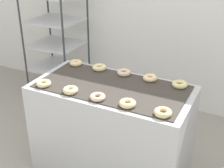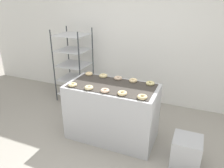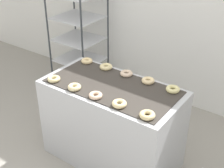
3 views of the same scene
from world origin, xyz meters
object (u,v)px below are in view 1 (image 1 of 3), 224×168
baking_rack_cart (57,44)px  donut_far_left (99,67)px  donut_far_rightmost (180,84)px  donut_near_leftmost (44,83)px  fryer_machine (112,130)px  donut_near_left (70,90)px  donut_far_leftmost (76,63)px  donut_far_right (150,78)px  donut_near_right (128,103)px  donut_near_rightmost (163,112)px  donut_far_center (124,72)px  donut_near_center (98,97)px

baking_rack_cart → donut_far_left: (1.04, -0.75, 0.16)m
donut_far_rightmost → donut_near_leftmost: bearing=-154.6°
baking_rack_cart → donut_far_left: bearing=-35.7°
fryer_machine → donut_far_left: 0.61m
donut_near_left → donut_far_leftmost: bearing=118.0°
donut_near_leftmost → donut_far_left: bearing=63.0°
donut_far_left → donut_far_right: donut_far_left is taller
donut_near_right → donut_far_left: bearing=135.4°
donut_near_rightmost → donut_far_rightmost: (-0.01, 0.50, 0.00)m
donut_far_right → donut_far_rightmost: 0.27m
fryer_machine → donut_far_right: size_ratio=10.83×
donut_near_rightmost → donut_far_rightmost: bearing=91.5°
donut_near_right → donut_far_leftmost: bearing=146.9°
donut_far_right → donut_near_leftmost: bearing=-146.9°
donut_far_leftmost → donut_far_center: bearing=0.1°
fryer_machine → donut_near_left: 0.60m
donut_near_right → donut_near_center: bearing=-178.2°
donut_near_left → donut_near_rightmost: size_ratio=0.96×
donut_near_center → donut_far_rightmost: size_ratio=0.95×
donut_near_leftmost → donut_near_rightmost: size_ratio=0.95×
baking_rack_cart → donut_far_leftmost: size_ratio=12.21×
donut_near_leftmost → donut_far_center: bearing=44.5°
fryer_machine → donut_near_left: (-0.25, -0.26, 0.48)m
baking_rack_cart → donut_far_left: baking_rack_cart is taller
donut_near_rightmost → donut_far_leftmost: size_ratio=1.06×
donut_near_leftmost → donut_near_right: size_ratio=0.97×
donut_near_rightmost → donut_far_left: 0.96m
donut_near_rightmost → donut_far_leftmost: same height
fryer_machine → donut_near_center: (0.00, -0.26, 0.48)m
donut_far_left → donut_far_rightmost: 0.79m
fryer_machine → donut_near_leftmost: 0.76m
donut_far_rightmost → donut_far_left: bearing=178.7°
baking_rack_cart → donut_near_rightmost: baking_rack_cart is taller
donut_near_center → donut_near_rightmost: 0.53m
donut_near_left → donut_far_right: 0.72m
donut_far_leftmost → donut_far_left: (0.26, 0.00, 0.00)m
donut_near_left → donut_far_leftmost: (-0.28, 0.52, -0.00)m
donut_near_leftmost → donut_far_right: bearing=33.1°
baking_rack_cart → donut_far_leftmost: bearing=-44.0°
donut_near_leftmost → donut_far_leftmost: (0.00, 0.52, 0.00)m
donut_far_center → donut_far_right: 0.26m
donut_near_center → donut_far_rightmost: bearing=44.2°
donut_near_leftmost → donut_far_right: 0.94m
baking_rack_cart → donut_near_right: baking_rack_cart is taller
donut_near_leftmost → donut_far_rightmost: donut_far_rightmost is taller
donut_far_left → donut_far_center: 0.26m
donut_near_rightmost → donut_far_rightmost: 0.50m
donut_far_leftmost → fryer_machine: bearing=-26.4°
fryer_machine → donut_near_rightmost: size_ratio=10.37×
donut_far_leftmost → baking_rack_cart: bearing=136.0°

